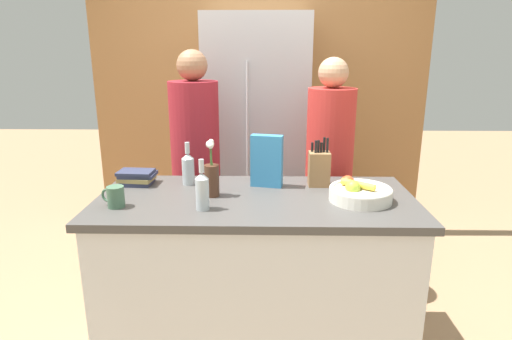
# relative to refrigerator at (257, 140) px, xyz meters

# --- Properties ---
(kitchen_island) EXTENTS (1.66, 0.77, 0.94)m
(kitchen_island) POSITION_rel_refrigerator_xyz_m (0.02, -1.30, -0.50)
(kitchen_island) COLOR silver
(kitchen_island) RESTS_ON ground_plane
(back_wall_wood) EXTENTS (2.86, 0.12, 2.60)m
(back_wall_wood) POSITION_rel_refrigerator_xyz_m (0.02, 0.36, 0.33)
(back_wall_wood) COLOR #9E6B3D
(back_wall_wood) RESTS_ON ground_plane
(refrigerator) EXTENTS (0.80, 0.63, 1.94)m
(refrigerator) POSITION_rel_refrigerator_xyz_m (0.00, 0.00, 0.00)
(refrigerator) COLOR #B7B7BC
(refrigerator) RESTS_ON ground_plane
(fruit_bowl) EXTENTS (0.32, 0.32, 0.11)m
(fruit_bowl) POSITION_rel_refrigerator_xyz_m (0.55, -1.34, 0.01)
(fruit_bowl) COLOR silver
(fruit_bowl) RESTS_ON kitchen_island
(knife_block) EXTENTS (0.12, 0.10, 0.28)m
(knife_block) POSITION_rel_refrigerator_xyz_m (0.37, -1.09, 0.07)
(knife_block) COLOR olive
(knife_block) RESTS_ON kitchen_island
(flower_vase) EXTENTS (0.08, 0.08, 0.30)m
(flower_vase) POSITION_rel_refrigerator_xyz_m (-0.21, -1.29, 0.07)
(flower_vase) COLOR #4C2D1E
(flower_vase) RESTS_ON kitchen_island
(cereal_box) EXTENTS (0.18, 0.10, 0.29)m
(cereal_box) POSITION_rel_refrigerator_xyz_m (0.08, -1.11, 0.11)
(cereal_box) COLOR teal
(cereal_box) RESTS_ON kitchen_island
(coffee_mug) EXTENTS (0.12, 0.08, 0.10)m
(coffee_mug) POSITION_rel_refrigerator_xyz_m (-0.66, -1.46, 0.02)
(coffee_mug) COLOR #42664C
(coffee_mug) RESTS_ON kitchen_island
(book_stack) EXTENTS (0.21, 0.16, 0.08)m
(book_stack) POSITION_rel_refrigerator_xyz_m (-0.66, -1.09, 0.01)
(book_stack) COLOR #2D334C
(book_stack) RESTS_ON kitchen_island
(bottle_oil) EXTENTS (0.06, 0.06, 0.25)m
(bottle_oil) POSITION_rel_refrigerator_xyz_m (-0.23, -1.48, 0.07)
(bottle_oil) COLOR #B2BCC1
(bottle_oil) RESTS_ON kitchen_island
(bottle_vinegar) EXTENTS (0.07, 0.07, 0.24)m
(bottle_vinegar) POSITION_rel_refrigerator_xyz_m (-0.37, -1.09, 0.06)
(bottle_vinegar) COLOR #B2BCC1
(bottle_vinegar) RESTS_ON kitchen_island
(person_at_sink) EXTENTS (0.32, 0.32, 1.68)m
(person_at_sink) POSITION_rel_refrigerator_xyz_m (-0.39, -0.66, -0.02)
(person_at_sink) COLOR #383842
(person_at_sink) RESTS_ON ground_plane
(person_in_blue) EXTENTS (0.31, 0.31, 1.64)m
(person_in_blue) POSITION_rel_refrigerator_xyz_m (0.49, -0.68, -0.04)
(person_in_blue) COLOR #383842
(person_in_blue) RESTS_ON ground_plane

